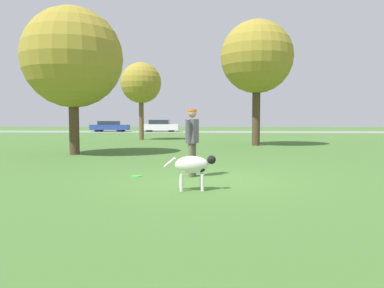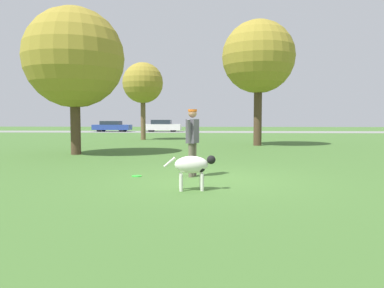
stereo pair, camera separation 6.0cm
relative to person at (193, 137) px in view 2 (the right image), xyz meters
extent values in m
plane|color=#426B2D|center=(0.41, -0.37, -1.02)|extent=(120.00, 120.00, 0.00)
cube|color=gray|center=(0.41, 32.76, -1.02)|extent=(120.00, 6.00, 0.01)
cylinder|color=#665B4C|center=(0.03, 0.10, -0.59)|extent=(0.16, 0.16, 0.86)
cylinder|color=#665B4C|center=(-0.03, -0.10, -0.59)|extent=(0.16, 0.16, 0.86)
cube|color=#514C56|center=(0.00, 0.00, 0.15)|extent=(0.33, 0.45, 0.61)
cylinder|color=#514C56|center=(0.07, 0.22, 0.15)|extent=(0.15, 0.23, 0.62)
cylinder|color=#514C56|center=(-0.07, -0.22, 0.15)|extent=(0.15, 0.23, 0.62)
sphere|color=#A87A5B|center=(0.00, 0.00, 0.60)|extent=(0.27, 0.27, 0.22)
cylinder|color=#D15B19|center=(0.00, 0.00, 0.67)|extent=(0.28, 0.28, 0.06)
ellipsoid|color=silver|center=(0.08, -1.86, -0.49)|extent=(0.74, 0.44, 0.36)
ellipsoid|color=black|center=(0.27, -1.84, -0.55)|extent=(0.23, 0.27, 0.20)
sphere|color=black|center=(0.49, -1.81, -0.39)|extent=(0.20, 0.20, 0.18)
cylinder|color=silver|center=(0.28, -1.74, -0.84)|extent=(0.08, 0.08, 0.36)
cylinder|color=silver|center=(0.31, -1.94, -0.84)|extent=(0.08, 0.08, 0.36)
cylinder|color=silver|center=(-0.15, -1.79, -0.84)|extent=(0.08, 0.08, 0.36)
cylinder|color=silver|center=(-0.12, -1.99, -0.84)|extent=(0.08, 0.08, 0.36)
cylinder|color=silver|center=(-0.37, -1.92, -0.43)|extent=(0.26, 0.08, 0.22)
cylinder|color=#33D838|center=(-1.44, -0.07, -1.01)|extent=(0.26, 0.26, 0.02)
torus|color=#33D838|center=(-1.44, -0.07, -1.01)|extent=(0.26, 0.26, 0.02)
cylinder|color=#4C3826|center=(-5.17, 5.67, 0.20)|extent=(0.41, 0.41, 2.45)
sphere|color=olive|center=(-5.17, 5.67, 2.95)|extent=(4.07, 4.07, 4.07)
cylinder|color=#4C3826|center=(2.99, 11.38, 0.67)|extent=(0.44, 0.44, 3.39)
sphere|color=olive|center=(2.99, 11.38, 3.86)|extent=(3.98, 3.98, 3.98)
cylinder|color=brown|center=(-4.40, 16.67, 0.44)|extent=(0.34, 0.34, 2.93)
sphere|color=olive|center=(-4.40, 16.67, 2.98)|extent=(2.84, 2.84, 2.84)
cube|color=#284293|center=(-11.04, 32.85, -0.51)|extent=(4.30, 1.92, 0.59)
cube|color=#232D38|center=(-11.17, 32.86, 0.00)|extent=(2.26, 1.61, 0.43)
cylinder|color=black|center=(-9.75, 33.60, -0.71)|extent=(0.64, 0.22, 0.63)
cylinder|color=black|center=(-9.79, 32.04, -0.71)|extent=(0.64, 0.22, 0.63)
cylinder|color=black|center=(-12.30, 33.67, -0.71)|extent=(0.64, 0.22, 0.63)
cylinder|color=black|center=(-12.34, 32.11, -0.71)|extent=(0.64, 0.22, 0.63)
cube|color=white|center=(-5.24, 32.94, -0.48)|extent=(4.26, 1.79, 0.67)
cube|color=#232D38|center=(-5.36, 32.94, 0.10)|extent=(2.23, 1.50, 0.49)
cylinder|color=black|center=(-3.95, 33.63, -0.73)|extent=(0.59, 0.21, 0.59)
cylinder|color=black|center=(-3.99, 32.18, -0.73)|extent=(0.59, 0.21, 0.59)
cylinder|color=black|center=(-6.48, 33.69, -0.73)|extent=(0.59, 0.21, 0.59)
cylinder|color=black|center=(-6.52, 32.24, -0.73)|extent=(0.59, 0.21, 0.59)
camera|label=1|loc=(0.46, -9.53, 0.46)|focal=35.00mm
camera|label=2|loc=(0.52, -9.52, 0.46)|focal=35.00mm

